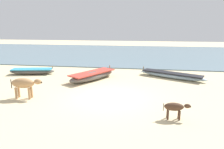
{
  "coord_description": "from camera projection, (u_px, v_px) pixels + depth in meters",
  "views": [
    {
      "loc": [
        1.7,
        -9.93,
        3.69
      ],
      "look_at": [
        -0.28,
        2.64,
        0.6
      ],
      "focal_mm": 32.49,
      "sensor_mm": 36.0,
      "label": 1
    }
  ],
  "objects": [
    {
      "name": "fishing_boat_1",
      "position": [
        32.0,
        71.0,
        15.72
      ],
      "size": [
        3.53,
        1.55,
        0.64
      ],
      "rotation": [
        0.0,
        0.0,
        0.2
      ],
      "color": "#5B5651",
      "rests_on": "ground"
    },
    {
      "name": "sea_water",
      "position": [
        131.0,
        53.0,
        27.27
      ],
      "size": [
        60.0,
        20.0,
        0.08
      ],
      "primitive_type": "cube",
      "color": "slate",
      "rests_on": "ground"
    },
    {
      "name": "calf_near_dark",
      "position": [
        175.0,
        107.0,
        8.09
      ],
      "size": [
        1.08,
        0.33,
        0.7
      ],
      "rotation": [
        0.0,
        0.0,
        0.03
      ],
      "color": "#4C3323",
      "rests_on": "ground"
    },
    {
      "name": "ground",
      "position": [
        109.0,
        97.0,
        10.66
      ],
      "size": [
        80.0,
        80.0,
        0.0
      ],
      "primitive_type": "plane",
      "color": "beige"
    },
    {
      "name": "fishing_boat_0",
      "position": [
        171.0,
        75.0,
        14.55
      ],
      "size": [
        4.7,
        2.84,
        0.6
      ],
      "rotation": [
        0.0,
        0.0,
        2.69
      ],
      "color": "#8CA5B7",
      "rests_on": "ground"
    },
    {
      "name": "cow_adult_tan",
      "position": [
        24.0,
        84.0,
        10.38
      ],
      "size": [
        1.67,
        0.58,
        1.08
      ],
      "rotation": [
        0.0,
        0.0,
        0.09
      ],
      "color": "tan",
      "rests_on": "ground"
    },
    {
      "name": "fishing_boat_2",
      "position": [
        93.0,
        75.0,
        14.08
      ],
      "size": [
        3.04,
        3.96,
        0.76
      ],
      "rotation": [
        0.0,
        0.0,
        1.02
      ],
      "color": "#5B5651",
      "rests_on": "ground"
    }
  ]
}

